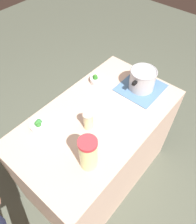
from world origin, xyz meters
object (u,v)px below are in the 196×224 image
Objects in this scene: lemonade_pitcher at (88,153)px; mason_jar at (88,121)px; broccoli_bowl_front at (39,125)px; broccoli_bowl_center at (97,79)px; cooking_pot at (142,79)px.

lemonade_pitcher reaches higher than mason_jar.
mason_jar is 1.04× the size of broccoli_bowl_front.
mason_jar is 1.10× the size of broccoli_bowl_center.
lemonade_pitcher is 2.03× the size of broccoli_bowl_center.
cooking_pot is at bearing -170.50° from lemonade_pitcher.
lemonade_pitcher is 1.92× the size of broccoli_bowl_front.
broccoli_bowl_center is at bearing -143.12° from lemonade_pitcher.
lemonade_pitcher reaches higher than cooking_pot.
broccoli_bowl_front is at bearing 0.20° from broccoli_bowl_center.
broccoli_bowl_center is (-0.61, -0.00, 0.00)m from broccoli_bowl_front.
lemonade_pitcher is (0.77, 0.13, 0.03)m from cooking_pot.
cooking_pot is at bearing 158.00° from broccoli_bowl_front.
mason_jar is at bearing 130.74° from broccoli_bowl_front.
lemonade_pitcher is at bearing 91.98° from broccoli_bowl_front.
broccoli_bowl_front is 1.06× the size of broccoli_bowl_center.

